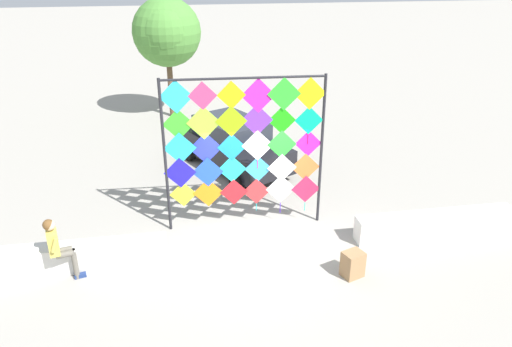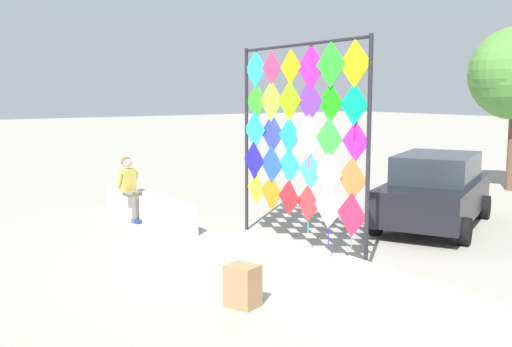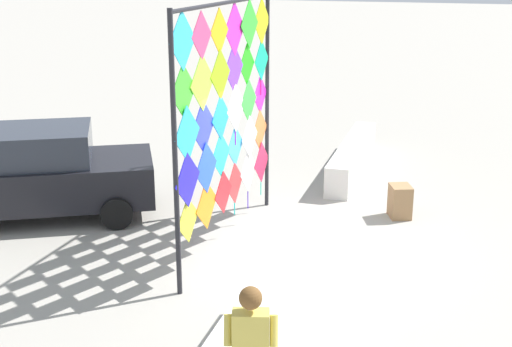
{
  "view_description": "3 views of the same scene",
  "coord_description": "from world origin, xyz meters",
  "px_view_note": "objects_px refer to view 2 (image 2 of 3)",
  "views": [
    {
      "loc": [
        -1.77,
        -9.54,
        6.27
      ],
      "look_at": [
        -0.04,
        0.68,
        1.54
      ],
      "focal_mm": 33.81,
      "sensor_mm": 36.0,
      "label": 1
    },
    {
      "loc": [
        8.27,
        -5.84,
        2.92
      ],
      "look_at": [
        -0.77,
        0.38,
        1.42
      ],
      "focal_mm": 41.93,
      "sensor_mm": 36.0,
      "label": 2
    },
    {
      "loc": [
        -10.15,
        -2.36,
        4.43
      ],
      "look_at": [
        -0.28,
        0.54,
        1.2
      ],
      "focal_mm": 49.23,
      "sensor_mm": 36.0,
      "label": 3
    }
  ],
  "objects_px": {
    "parked_car": "(435,190)",
    "cardboard_box_large": "(243,286)",
    "kite_display_rack": "(298,130)",
    "seated_vendor": "(130,184)"
  },
  "relations": [
    {
      "from": "parked_car",
      "to": "cardboard_box_large",
      "type": "xyz_separation_m",
      "value": [
        1.76,
        -6.18,
        -0.51
      ]
    },
    {
      "from": "parked_car",
      "to": "kite_display_rack",
      "type": "bearing_deg",
      "value": -92.92
    },
    {
      "from": "kite_display_rack",
      "to": "seated_vendor",
      "type": "bearing_deg",
      "value": -158.65
    },
    {
      "from": "kite_display_rack",
      "to": "parked_car",
      "type": "distance_m",
      "value": 3.95
    },
    {
      "from": "seated_vendor",
      "to": "kite_display_rack",
      "type": "bearing_deg",
      "value": 21.35
    },
    {
      "from": "seated_vendor",
      "to": "parked_car",
      "type": "distance_m",
      "value": 6.79
    },
    {
      "from": "kite_display_rack",
      "to": "seated_vendor",
      "type": "xyz_separation_m",
      "value": [
        -4.09,
        -1.6,
        -1.37
      ]
    },
    {
      "from": "seated_vendor",
      "to": "cardboard_box_large",
      "type": "bearing_deg",
      "value": -8.56
    },
    {
      "from": "parked_car",
      "to": "cardboard_box_large",
      "type": "relative_size",
      "value": 7.62
    },
    {
      "from": "kite_display_rack",
      "to": "cardboard_box_large",
      "type": "height_order",
      "value": "kite_display_rack"
    }
  ]
}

